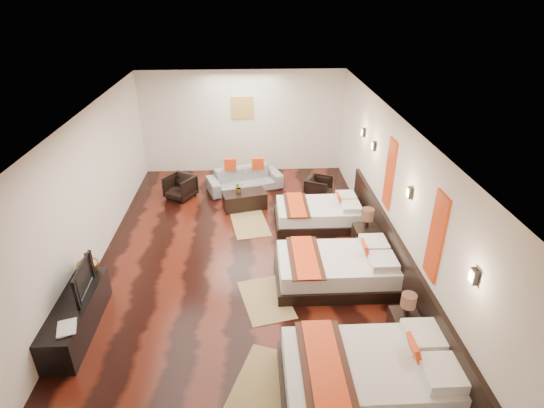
{
  "coord_description": "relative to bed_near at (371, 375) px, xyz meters",
  "views": [
    {
      "loc": [
        0.22,
        -6.91,
        4.83
      ],
      "look_at": [
        0.59,
        0.38,
        1.1
      ],
      "focal_mm": 28.83,
      "sensor_mm": 36.0,
      "label": 1
    }
  ],
  "objects": [
    {
      "name": "floor",
      "position": [
        -1.7,
        2.97,
        -0.3
      ],
      "size": [
        5.5,
        9.5,
        0.01
      ],
      "primitive_type": "cube",
      "color": "black",
      "rests_on": "ground"
    },
    {
      "name": "ceiling",
      "position": [
        -1.7,
        2.97,
        2.5
      ],
      "size": [
        5.5,
        9.5,
        0.01
      ],
      "primitive_type": "cube",
      "color": "white",
      "rests_on": "floor"
    },
    {
      "name": "back_wall",
      "position": [
        -1.7,
        7.72,
        1.1
      ],
      "size": [
        5.5,
        0.01,
        2.8
      ],
      "primitive_type": "cube",
      "color": "silver",
      "rests_on": "floor"
    },
    {
      "name": "left_wall",
      "position": [
        -4.45,
        2.97,
        1.1
      ],
      "size": [
        0.01,
        9.5,
        2.8
      ],
      "primitive_type": "cube",
      "color": "silver",
      "rests_on": "floor"
    },
    {
      "name": "right_wall",
      "position": [
        1.05,
        2.97,
        1.1
      ],
      "size": [
        0.01,
        9.5,
        2.8
      ],
      "primitive_type": "cube",
      "color": "silver",
      "rests_on": "floor"
    },
    {
      "name": "headboard_panel",
      "position": [
        1.01,
        2.17,
        0.15
      ],
      "size": [
        0.08,
        6.6,
        0.9
      ],
      "primitive_type": "cube",
      "color": "black",
      "rests_on": "floor"
    },
    {
      "name": "bed_near",
      "position": [
        0.0,
        0.0,
        0.0
      ],
      "size": [
        2.28,
        1.44,
        0.87
      ],
      "color": "black",
      "rests_on": "floor"
    },
    {
      "name": "bed_mid",
      "position": [
        -0.0,
        2.38,
        -0.02
      ],
      "size": [
        2.13,
        1.34,
        0.81
      ],
      "color": "black",
      "rests_on": "floor"
    },
    {
      "name": "bed_far",
      "position": [
        -0.0,
        4.49,
        -0.05
      ],
      "size": [
        1.89,
        1.19,
        0.72
      ],
      "color": "black",
      "rests_on": "floor"
    },
    {
      "name": "nightstand_a",
      "position": [
        0.75,
        0.94,
        -0.01
      ],
      "size": [
        0.41,
        0.41,
        0.82
      ],
      "color": "black",
      "rests_on": "floor"
    },
    {
      "name": "nightstand_b",
      "position": [
        0.75,
        3.4,
        0.02
      ],
      "size": [
        0.46,
        0.46,
        0.91
      ],
      "color": "black",
      "rests_on": "floor"
    },
    {
      "name": "jute_mat_near",
      "position": [
        -1.37,
        0.21,
        -0.29
      ],
      "size": [
        1.12,
        1.39,
        0.01
      ],
      "primitive_type": "cube",
      "rotation": [
        0.0,
        0.0,
        -0.35
      ],
      "color": "#977C4D",
      "rests_on": "floor"
    },
    {
      "name": "jute_mat_mid",
      "position": [
        -1.29,
        1.93,
        -0.29
      ],
      "size": [
        1.01,
        1.34,
        0.01
      ],
      "primitive_type": "cube",
      "rotation": [
        0.0,
        0.0,
        0.23
      ],
      "color": "#977C4D",
      "rests_on": "floor"
    },
    {
      "name": "jute_mat_far",
      "position": [
        -1.55,
        4.52,
        -0.29
      ],
      "size": [
        0.94,
        1.31,
        0.01
      ],
      "primitive_type": "cube",
      "rotation": [
        0.0,
        0.0,
        0.17
      ],
      "color": "#977C4D",
      "rests_on": "floor"
    },
    {
      "name": "tv_console",
      "position": [
        -4.2,
        1.35,
        -0.02
      ],
      "size": [
        0.5,
        1.8,
        0.55
      ],
      "primitive_type": "cube",
      "color": "black",
      "rests_on": "floor"
    },
    {
      "name": "tv",
      "position": [
        -4.15,
        1.58,
        0.5
      ],
      "size": [
        0.14,
        0.86,
        0.49
      ],
      "primitive_type": "imported",
      "rotation": [
        0.0,
        0.0,
        1.61
      ],
      "color": "black",
      "rests_on": "tv_console"
    },
    {
      "name": "book",
      "position": [
        -4.2,
        0.74,
        0.27
      ],
      "size": [
        0.34,
        0.4,
        0.03
      ],
      "primitive_type": "imported",
      "rotation": [
        0.0,
        0.0,
        0.3
      ],
      "color": "black",
      "rests_on": "tv_console"
    },
    {
      "name": "figurine",
      "position": [
        -4.2,
        2.11,
        0.43
      ],
      "size": [
        0.37,
        0.37,
        0.36
      ],
      "primitive_type": "imported",
      "rotation": [
        0.0,
        0.0,
        -0.07
      ],
      "color": "brown",
      "rests_on": "tv_console"
    },
    {
      "name": "sofa",
      "position": [
        -1.67,
        6.39,
        -0.02
      ],
      "size": [
        2.02,
        1.29,
        0.55
      ],
      "primitive_type": "imported",
      "rotation": [
        0.0,
        0.0,
        0.32
      ],
      "color": "gray",
      "rests_on": "floor"
    },
    {
      "name": "armchair_left",
      "position": [
        -3.26,
        5.97,
        -0.01
      ],
      "size": [
        0.87,
        0.88,
        0.59
      ],
      "primitive_type": "imported",
      "rotation": [
        0.0,
        0.0,
        -0.55
      ],
      "color": "black",
      "rests_on": "floor"
    },
    {
      "name": "armchair_right",
      "position": [
        0.17,
        5.81,
        -0.03
      ],
      "size": [
        0.79,
        0.78,
        0.54
      ],
      "primitive_type": "imported",
      "rotation": [
        0.0,
        0.0,
        1.13
      ],
      "color": "black",
      "rests_on": "floor"
    },
    {
      "name": "coffee_table",
      "position": [
        -1.67,
        5.34,
        -0.1
      ],
      "size": [
        1.09,
        0.73,
        0.4
      ],
      "primitive_type": "cube",
      "rotation": [
        0.0,
        0.0,
        0.24
      ],
      "color": "black",
      "rests_on": "floor"
    },
    {
      "name": "table_plant",
      "position": [
        -1.79,
        5.37,
        0.22
      ],
      "size": [
        0.27,
        0.26,
        0.25
      ],
      "primitive_type": "imported",
      "rotation": [
        0.0,
        0.0,
        0.36
      ],
      "color": "#2D561C",
      "rests_on": "coffee_table"
    },
    {
      "name": "orange_panel_a",
      "position": [
        1.03,
        1.07,
        1.4
      ],
      "size": [
        0.04,
        0.4,
        1.3
      ],
      "primitive_type": "cube",
      "color": "#D86014",
      "rests_on": "right_wall"
    },
    {
      "name": "orange_panel_b",
      "position": [
        1.03,
        3.27,
        1.4
      ],
      "size": [
        0.04,
        0.4,
        1.3
      ],
      "primitive_type": "cube",
      "color": "#D86014",
      "rests_on": "right_wall"
    },
    {
      "name": "sconce_near",
      "position": [
        1.01,
        -0.03,
        1.55
      ],
      "size": [
        0.07,
        0.12,
        0.18
      ],
      "color": "black",
      "rests_on": "right_wall"
    },
    {
      "name": "sconce_mid",
      "position": [
        1.01,
        2.17,
        1.55
      ],
      "size": [
        0.07,
        0.12,
        0.18
      ],
      "color": "black",
      "rests_on": "right_wall"
    },
    {
      "name": "sconce_far",
      "position": [
        1.01,
        4.37,
        1.55
      ],
      "size": [
        0.07,
        0.12,
        0.18
      ],
      "color": "black",
      "rests_on": "right_wall"
    },
    {
      "name": "sconce_lounge",
      "position": [
        1.01,
        5.27,
        1.55
      ],
      "size": [
        0.07,
        0.12,
        0.18
      ],
      "color": "black",
      "rests_on": "right_wall"
    },
    {
      "name": "gold_artwork",
      "position": [
        -1.7,
        7.7,
        1.5
      ],
      "size": [
        0.6,
        0.04,
        0.6
      ],
      "primitive_type": "cube",
      "color": "#AD873F",
      "rests_on": "back_wall"
    }
  ]
}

